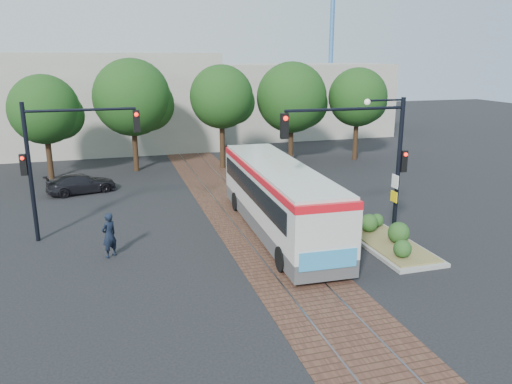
{
  "coord_description": "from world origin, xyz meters",
  "views": [
    {
      "loc": [
        -6.22,
        -18.29,
        7.8
      ],
      "look_at": [
        0.24,
        3.38,
        1.6
      ],
      "focal_mm": 35.0,
      "sensor_mm": 36.0,
      "label": 1
    }
  ],
  "objects_px": {
    "traffic_island": "(388,238)",
    "signal_pole_left": "(57,152)",
    "parked_car": "(81,183)",
    "city_bus": "(278,195)",
    "signal_pole_main": "(373,150)",
    "officer": "(109,235)"
  },
  "relations": [
    {
      "from": "city_bus",
      "to": "signal_pole_main",
      "type": "distance_m",
      "value": 4.81
    },
    {
      "from": "city_bus",
      "to": "signal_pole_main",
      "type": "height_order",
      "value": "signal_pole_main"
    },
    {
      "from": "city_bus",
      "to": "signal_pole_left",
      "type": "distance_m",
      "value": 9.7
    },
    {
      "from": "signal_pole_left",
      "to": "officer",
      "type": "xyz_separation_m",
      "value": [
        1.87,
        -2.78,
        -2.94
      ]
    },
    {
      "from": "signal_pole_left",
      "to": "officer",
      "type": "height_order",
      "value": "signal_pole_left"
    },
    {
      "from": "signal_pole_main",
      "to": "officer",
      "type": "relative_size",
      "value": 3.26
    },
    {
      "from": "traffic_island",
      "to": "parked_car",
      "type": "distance_m",
      "value": 17.98
    },
    {
      "from": "city_bus",
      "to": "signal_pole_main",
      "type": "bearing_deg",
      "value": -42.77
    },
    {
      "from": "officer",
      "to": "parked_car",
      "type": "bearing_deg",
      "value": -120.63
    },
    {
      "from": "traffic_island",
      "to": "city_bus",
      "type": "bearing_deg",
      "value": 142.44
    },
    {
      "from": "traffic_island",
      "to": "officer",
      "type": "distance_m",
      "value": 11.53
    },
    {
      "from": "parked_car",
      "to": "city_bus",
      "type": "bearing_deg",
      "value": -152.12
    },
    {
      "from": "signal_pole_left",
      "to": "parked_car",
      "type": "height_order",
      "value": "signal_pole_left"
    },
    {
      "from": "signal_pole_left",
      "to": "parked_car",
      "type": "xyz_separation_m",
      "value": [
        0.39,
        7.74,
        -3.3
      ]
    },
    {
      "from": "traffic_island",
      "to": "signal_pole_left",
      "type": "distance_m",
      "value": 14.5
    },
    {
      "from": "city_bus",
      "to": "traffic_island",
      "type": "bearing_deg",
      "value": -35.68
    },
    {
      "from": "signal_pole_left",
      "to": "officer",
      "type": "relative_size",
      "value": 3.26
    },
    {
      "from": "signal_pole_main",
      "to": "signal_pole_left",
      "type": "bearing_deg",
      "value": 158.55
    },
    {
      "from": "signal_pole_left",
      "to": "city_bus",
      "type": "bearing_deg",
      "value": -11.49
    },
    {
      "from": "traffic_island",
      "to": "parked_car",
      "type": "height_order",
      "value": "parked_car"
    },
    {
      "from": "city_bus",
      "to": "traffic_island",
      "type": "height_order",
      "value": "city_bus"
    },
    {
      "from": "signal_pole_left",
      "to": "parked_car",
      "type": "distance_m",
      "value": 8.42
    }
  ]
}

